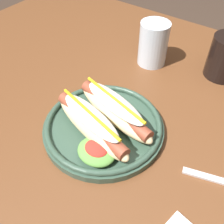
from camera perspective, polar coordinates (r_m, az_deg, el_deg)
dining_table at (r=0.66m, az=4.60°, el=-4.88°), size 1.35×0.94×0.74m
hot_dog_plate at (r=0.52m, az=-1.99°, el=-2.44°), size 0.25×0.25×0.08m
fork at (r=0.51m, az=23.48°, el=-14.01°), size 0.12×0.05×0.00m
water_cup at (r=0.70m, az=9.18°, el=14.80°), size 0.08×0.08×0.12m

